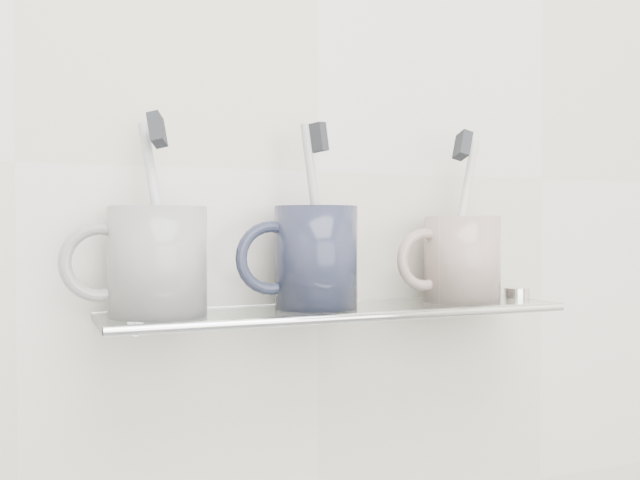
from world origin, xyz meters
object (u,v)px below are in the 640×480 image
mug_left (158,261)px  mug_center (316,257)px  shelf_glass (340,311)px  mug_right (462,259)px

mug_left → mug_center: size_ratio=0.98×
shelf_glass → mug_right: mug_right is taller
mug_center → mug_right: size_ratio=1.10×
shelf_glass → mug_right: (0.16, 0.00, 0.05)m
shelf_glass → mug_center: bearing=169.0°
shelf_glass → mug_left: 0.20m
shelf_glass → mug_left: (-0.19, 0.00, 0.06)m
mug_left → mug_center: mug_center is taller
mug_right → mug_left: bearing=158.4°
shelf_glass → mug_center: 0.06m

